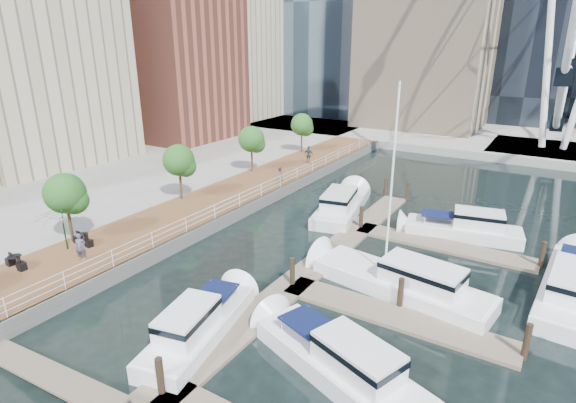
# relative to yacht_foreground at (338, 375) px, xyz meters

# --- Properties ---
(ground) EXTENTS (520.00, 520.00, 0.00)m
(ground) POSITION_rel_yacht_foreground_xyz_m (-8.42, -2.77, 0.00)
(ground) COLOR black
(ground) RESTS_ON ground
(boardwalk) EXTENTS (6.00, 60.00, 1.00)m
(boardwalk) POSITION_rel_yacht_foreground_xyz_m (-17.42, 12.23, 0.50)
(boardwalk) COLOR brown
(boardwalk) RESTS_ON ground
(seawall) EXTENTS (0.25, 60.00, 1.00)m
(seawall) POSITION_rel_yacht_foreground_xyz_m (-14.42, 12.23, 0.50)
(seawall) COLOR #595954
(seawall) RESTS_ON ground
(land_inland) EXTENTS (48.00, 90.00, 1.00)m
(land_inland) POSITION_rel_yacht_foreground_xyz_m (-44.42, 12.23, 0.50)
(land_inland) COLOR gray
(land_inland) RESTS_ON ground
(land_far) EXTENTS (200.00, 114.00, 1.00)m
(land_far) POSITION_rel_yacht_foreground_xyz_m (-8.42, 99.23, 0.50)
(land_far) COLOR gray
(land_far) RESTS_ON ground
(pier) EXTENTS (14.00, 12.00, 1.00)m
(pier) POSITION_rel_yacht_foreground_xyz_m (5.58, 49.23, 0.50)
(pier) COLOR gray
(pier) RESTS_ON ground
(railing) EXTENTS (0.10, 60.00, 1.05)m
(railing) POSITION_rel_yacht_foreground_xyz_m (-14.52, 12.23, 1.52)
(railing) COLOR white
(railing) RESTS_ON boardwalk
(floating_docks) EXTENTS (16.00, 34.00, 2.60)m
(floating_docks) POSITION_rel_yacht_foreground_xyz_m (-0.46, 7.21, 0.49)
(floating_docks) COLOR #6D6051
(floating_docks) RESTS_ON ground
(midrise_condos) EXTENTS (19.00, 67.00, 28.00)m
(midrise_condos) POSITION_rel_yacht_foreground_xyz_m (-41.99, 24.05, 13.42)
(midrise_condos) COLOR #BCAD8E
(midrise_condos) RESTS_ON ground
(street_trees) EXTENTS (2.60, 42.60, 4.60)m
(street_trees) POSITION_rel_yacht_foreground_xyz_m (-19.82, 11.23, 4.29)
(street_trees) COLOR #3F2B1C
(street_trees) RESTS_ON ground
(yacht_foreground) EXTENTS (9.57, 5.51, 2.15)m
(yacht_foreground) POSITION_rel_yacht_foreground_xyz_m (0.00, 0.00, 0.00)
(yacht_foreground) COLOR white
(yacht_foreground) RESTS_ON ground
(pedestrian_near) EXTENTS (0.72, 0.71, 1.67)m
(pedestrian_near) POSITION_rel_yacht_foreground_xyz_m (-16.89, -0.15, 1.84)
(pedestrian_near) COLOR #47495F
(pedestrian_near) RESTS_ON boardwalk
(pedestrian_mid) EXTENTS (0.60, 0.76, 1.55)m
(pedestrian_mid) POSITION_rel_yacht_foreground_xyz_m (-15.24, 19.21, 1.78)
(pedestrian_mid) COLOR #7D6356
(pedestrian_mid) RESTS_ON boardwalk
(pedestrian_far) EXTENTS (1.16, 0.54, 1.94)m
(pedestrian_far) POSITION_rel_yacht_foreground_xyz_m (-16.46, 26.94, 1.97)
(pedestrian_far) COLOR #333940
(pedestrian_far) RESTS_ON boardwalk
(moored_yachts) EXTENTS (20.79, 36.71, 11.50)m
(moored_yachts) POSITION_rel_yacht_foreground_xyz_m (-0.05, 8.07, 0.00)
(moored_yachts) COLOR white
(moored_yachts) RESTS_ON ground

